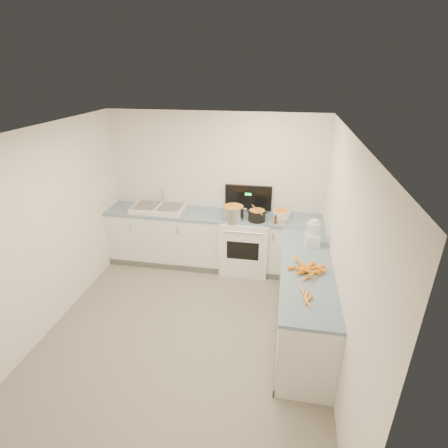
% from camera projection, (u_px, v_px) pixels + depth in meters
% --- Properties ---
extents(floor, '(3.50, 4.00, 0.00)m').
position_uv_depth(floor, '(186.00, 331.00, 4.49)').
color(floor, gray).
rests_on(floor, ground).
extents(ceiling, '(3.50, 4.00, 0.00)m').
position_uv_depth(ceiling, '(175.00, 134.00, 3.46)').
color(ceiling, white).
rests_on(ceiling, ground).
extents(wall_back, '(3.50, 0.00, 2.50)m').
position_uv_depth(wall_back, '(216.00, 190.00, 5.77)').
color(wall_back, white).
rests_on(wall_back, ground).
extents(wall_front, '(3.50, 0.00, 2.50)m').
position_uv_depth(wall_front, '(91.00, 393.00, 2.18)').
color(wall_front, white).
rests_on(wall_front, ground).
extents(wall_left, '(0.00, 4.00, 2.50)m').
position_uv_depth(wall_left, '(43.00, 234.00, 4.25)').
color(wall_left, white).
rests_on(wall_left, ground).
extents(wall_right, '(0.00, 4.00, 2.50)m').
position_uv_depth(wall_right, '(341.00, 259.00, 3.70)').
color(wall_right, white).
rests_on(wall_right, ground).
extents(counter_back, '(3.50, 0.62, 0.94)m').
position_uv_depth(counter_back, '(213.00, 240.00, 5.82)').
color(counter_back, white).
rests_on(counter_back, ground).
extents(counter_right, '(0.62, 2.20, 0.94)m').
position_uv_depth(counter_right, '(304.00, 299.00, 4.34)').
color(counter_right, white).
rests_on(counter_right, ground).
extents(stove, '(0.76, 0.65, 1.36)m').
position_uv_depth(stove, '(245.00, 242.00, 5.72)').
color(stove, white).
rests_on(stove, ground).
extents(sink, '(0.86, 0.52, 0.31)m').
position_uv_depth(sink, '(159.00, 208.00, 5.76)').
color(sink, white).
rests_on(sink, counter_back).
extents(steel_pot, '(0.34, 0.34, 0.24)m').
position_uv_depth(steel_pot, '(233.00, 214.00, 5.38)').
color(steel_pot, silver).
rests_on(steel_pot, stove).
extents(black_pot, '(0.31, 0.31, 0.19)m').
position_uv_depth(black_pot, '(257.00, 216.00, 5.35)').
color(black_pot, black).
rests_on(black_pot, stove).
extents(wooden_spoon, '(0.20, 0.39, 0.02)m').
position_uv_depth(wooden_spoon, '(257.00, 210.00, 5.31)').
color(wooden_spoon, '#AD7A47').
rests_on(wooden_spoon, black_pot).
extents(mixing_bowl, '(0.31, 0.31, 0.12)m').
position_uv_depth(mixing_bowl, '(281.00, 214.00, 5.44)').
color(mixing_bowl, white).
rests_on(mixing_bowl, counter_back).
extents(extract_bottle, '(0.05, 0.05, 0.11)m').
position_uv_depth(extract_bottle, '(276.00, 220.00, 5.25)').
color(extract_bottle, '#593319').
rests_on(extract_bottle, counter_back).
extents(spice_jar, '(0.05, 0.05, 0.09)m').
position_uv_depth(spice_jar, '(285.00, 221.00, 5.25)').
color(spice_jar, '#E5B266').
rests_on(spice_jar, counter_back).
extents(food_processor, '(0.20, 0.23, 0.36)m').
position_uv_depth(food_processor, '(313.00, 234.00, 4.59)').
color(food_processor, white).
rests_on(food_processor, counter_right).
extents(carrot_pile, '(0.44, 0.49, 0.09)m').
position_uv_depth(carrot_pile, '(308.00, 269.00, 4.04)').
color(carrot_pile, orange).
rests_on(carrot_pile, counter_right).
extents(peeled_carrots, '(0.13, 0.36, 0.04)m').
position_uv_depth(peeled_carrots, '(306.00, 298.00, 3.55)').
color(peeled_carrots, orange).
rests_on(peeled_carrots, counter_right).
extents(peelings, '(0.23, 0.22, 0.01)m').
position_uv_depth(peelings, '(145.00, 205.00, 5.77)').
color(peelings, tan).
rests_on(peelings, sink).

